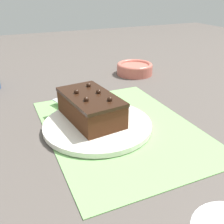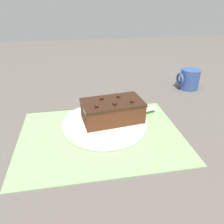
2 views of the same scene
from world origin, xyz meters
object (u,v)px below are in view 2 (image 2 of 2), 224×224
object	(u,v)px
cake_plate	(105,123)
chocolate_cake	(112,111)
serving_knife	(115,117)
coffee_mug	(189,79)

from	to	relation	value
cake_plate	chocolate_cake	world-z (taller)	chocolate_cake
serving_knife	coffee_mug	size ratio (longest dim) A/B	2.56
chocolate_cake	coffee_mug	bearing A→B (deg)	-148.20
cake_plate	coffee_mug	world-z (taller)	coffee_mug
serving_knife	coffee_mug	xyz separation A→B (m)	(-0.36, -0.22, 0.02)
serving_knife	cake_plate	bearing A→B (deg)	-89.31
cake_plate	chocolate_cake	bearing A→B (deg)	-163.06
serving_knife	coffee_mug	world-z (taller)	coffee_mug
chocolate_cake	coffee_mug	world-z (taller)	chocolate_cake
cake_plate	chocolate_cake	distance (m)	0.05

